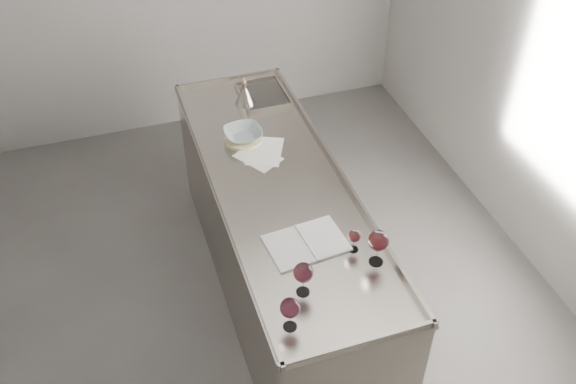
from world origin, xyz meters
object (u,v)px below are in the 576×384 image
object	(u,v)px
counter	(280,240)
wine_glass_right	(378,241)
notebook	(306,243)
wine_glass_small	(355,237)
wine_funnel	(245,95)
ceramic_bowl	(243,134)
wine_glass_middle	(303,273)
wine_glass_left	(290,309)

from	to	relation	value
counter	wine_glass_right	bearing A→B (deg)	-69.82
counter	notebook	size ratio (longest dim) A/B	5.67
counter	wine_glass_small	size ratio (longest dim) A/B	18.26
wine_funnel	wine_glass_small	bearing A→B (deg)	-83.74
wine_glass_right	wine_funnel	bearing A→B (deg)	98.43
counter	ceramic_bowl	xyz separation A→B (m)	(-0.09, 0.46, 0.52)
wine_glass_middle	notebook	xyz separation A→B (m)	(0.12, 0.30, -0.13)
wine_glass_small	counter	bearing A→B (deg)	107.55
counter	wine_glass_right	world-z (taller)	wine_glass_right
wine_glass_middle	wine_glass_right	bearing A→B (deg)	9.78
wine_glass_middle	ceramic_bowl	size ratio (longest dim) A/B	0.81
wine_glass_small	wine_funnel	bearing A→B (deg)	96.26
counter	wine_glass_small	world-z (taller)	wine_glass_small
wine_glass_right	wine_glass_small	size ratio (longest dim) A/B	1.55
wine_glass_right	wine_glass_middle	bearing A→B (deg)	-170.22
wine_glass_small	wine_glass_middle	bearing A→B (deg)	-151.20
wine_glass_left	wine_glass_small	size ratio (longest dim) A/B	1.38
wine_glass_left	wine_glass_right	size ratio (longest dim) A/B	0.89
wine_funnel	ceramic_bowl	bearing A→B (deg)	-106.90
wine_glass_small	ceramic_bowl	distance (m)	1.13
wine_glass_left	wine_glass_small	distance (m)	0.59
wine_glass_small	ceramic_bowl	bearing A→B (deg)	104.72
wine_glass_middle	wine_glass_small	size ratio (longest dim) A/B	1.43
wine_glass_small	wine_funnel	size ratio (longest dim) A/B	0.64
ceramic_bowl	wine_glass_left	bearing A→B (deg)	-96.94
wine_glass_left	notebook	xyz separation A→B (m)	(0.25, 0.48, -0.12)
wine_glass_middle	wine_glass_small	distance (m)	0.39
notebook	ceramic_bowl	distance (m)	0.98
wine_glass_middle	notebook	size ratio (longest dim) A/B	0.44
wine_glass_middle	ceramic_bowl	distance (m)	1.29
notebook	counter	bearing A→B (deg)	82.74
wine_glass_small	ceramic_bowl	size ratio (longest dim) A/B	0.56
wine_glass_right	ceramic_bowl	bearing A→B (deg)	106.67
ceramic_bowl	wine_glass_small	bearing A→B (deg)	-75.28
wine_glass_middle	wine_glass_right	size ratio (longest dim) A/B	0.92
wine_glass_right	ceramic_bowl	size ratio (longest dim) A/B	0.88
notebook	ceramic_bowl	size ratio (longest dim) A/B	1.82
counter	ceramic_bowl	world-z (taller)	ceramic_bowl
wine_glass_left	wine_glass_middle	size ratio (longest dim) A/B	0.96
wine_glass_left	wine_glass_right	xyz separation A→B (m)	(0.54, 0.25, 0.02)
counter	wine_funnel	world-z (taller)	wine_funnel
wine_glass_right	ceramic_bowl	xyz separation A→B (m)	(-0.36, 1.21, -0.10)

